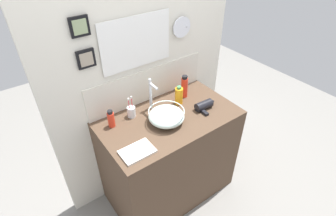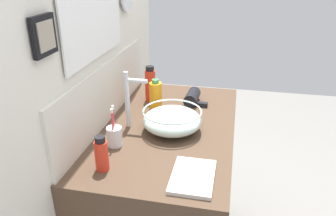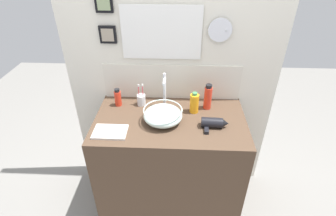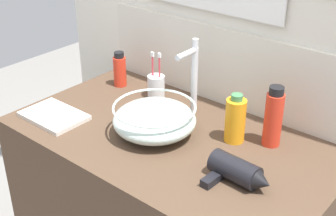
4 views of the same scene
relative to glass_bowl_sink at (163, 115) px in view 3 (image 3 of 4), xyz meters
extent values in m
plane|color=gray|center=(0.05, 0.03, -0.98)|extent=(6.00, 6.00, 0.00)
cube|color=#4C3828|center=(0.05, 0.03, -0.52)|extent=(1.12, 0.64, 0.92)
cube|color=silver|center=(0.05, 0.38, 0.26)|extent=(1.69, 0.06, 2.46)
cube|color=beige|center=(0.05, 0.34, 0.09)|extent=(1.10, 0.02, 0.30)
cube|color=white|center=(-0.03, 0.34, 0.49)|extent=(0.53, 0.01, 0.33)
cube|color=white|center=(-0.03, 0.34, 0.49)|extent=(0.59, 0.01, 0.39)
cylinder|color=silver|center=(0.39, 0.33, 0.52)|extent=(0.17, 0.01, 0.17)
cylinder|color=silver|center=(0.43, 0.34, 0.52)|extent=(0.01, 0.06, 0.01)
cube|color=black|center=(-0.42, 0.34, 0.69)|extent=(0.12, 0.02, 0.13)
cube|color=gray|center=(-0.42, 0.33, 0.69)|extent=(0.09, 0.01, 0.09)
cube|color=black|center=(-0.42, 0.34, 0.47)|extent=(0.12, 0.02, 0.13)
cube|color=gray|center=(-0.42, 0.33, 0.47)|extent=(0.09, 0.01, 0.09)
ellipsoid|color=silver|center=(0.00, 0.00, 0.00)|extent=(0.28, 0.28, 0.11)
torus|color=silver|center=(0.00, 0.00, 0.05)|extent=(0.28, 0.28, 0.01)
torus|color=#B2B7BC|center=(0.00, 0.00, -0.05)|extent=(0.11, 0.11, 0.01)
cylinder|color=silver|center=(0.00, 0.22, 0.07)|extent=(0.02, 0.02, 0.25)
cylinder|color=silver|center=(0.00, 0.17, 0.18)|extent=(0.02, 0.10, 0.02)
cylinder|color=silver|center=(0.00, 0.22, 0.21)|extent=(0.02, 0.02, 0.03)
cylinder|color=black|center=(0.35, -0.05, -0.02)|extent=(0.15, 0.08, 0.07)
cone|color=black|center=(0.44, -0.05, -0.02)|extent=(0.05, 0.06, 0.06)
cube|color=black|center=(0.31, -0.09, -0.04)|extent=(0.03, 0.09, 0.02)
cylinder|color=silver|center=(-0.19, 0.22, -0.01)|extent=(0.07, 0.07, 0.09)
cylinder|color=#D83F4C|center=(-0.17, 0.22, 0.03)|extent=(0.01, 0.01, 0.16)
cube|color=white|center=(-0.17, 0.22, 0.12)|extent=(0.01, 0.01, 0.02)
cylinder|color=#D83F4C|center=(-0.20, 0.22, 0.03)|extent=(0.01, 0.01, 0.16)
cube|color=white|center=(-0.20, 0.22, 0.12)|extent=(0.01, 0.01, 0.02)
cylinder|color=red|center=(-0.37, 0.20, 0.01)|extent=(0.05, 0.05, 0.12)
cylinder|color=black|center=(-0.37, 0.20, 0.08)|extent=(0.04, 0.04, 0.02)
cylinder|color=red|center=(0.33, 0.20, 0.03)|extent=(0.06, 0.06, 0.18)
cylinder|color=black|center=(0.33, 0.20, 0.14)|extent=(0.05, 0.05, 0.03)
cylinder|color=orange|center=(0.23, 0.14, 0.02)|extent=(0.07, 0.07, 0.15)
cylinder|color=#3F7F4C|center=(0.23, 0.14, 0.10)|extent=(0.04, 0.04, 0.02)
cube|color=silver|center=(-0.35, -0.15, -0.05)|extent=(0.23, 0.16, 0.02)
camera|label=1|loc=(-0.92, -1.29, 1.26)|focal=28.00mm
camera|label=2|loc=(-1.36, -0.27, 0.69)|focal=35.00mm
camera|label=3|loc=(0.11, -1.54, 1.08)|focal=28.00mm
camera|label=4|loc=(0.91, -1.02, 0.76)|focal=50.00mm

